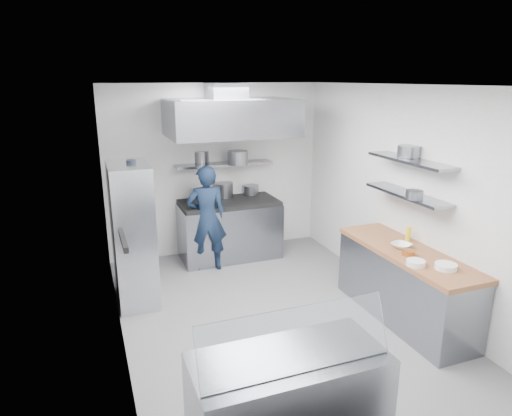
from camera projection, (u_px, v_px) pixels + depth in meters
name	position (u px, v px, depth m)	size (l,w,h in m)	color
floor	(273.00, 316.00, 5.71)	(5.00, 5.00, 0.00)	slate
ceiling	(276.00, 85.00, 4.94)	(5.00, 5.00, 0.00)	silver
wall_back	(216.00, 170.00, 7.57)	(3.60, 0.02, 2.80)	white
wall_front	(418.00, 305.00, 3.08)	(3.60, 0.02, 2.80)	white
wall_left	(114.00, 226.00, 4.71)	(5.00, 0.02, 2.80)	white
wall_right	(401.00, 195.00, 5.94)	(5.00, 0.02, 2.80)	white
gas_range	(230.00, 231.00, 7.51)	(1.60, 0.80, 0.90)	gray
cooktop	(229.00, 203.00, 7.38)	(1.57, 0.78, 0.06)	black
stock_pot_left	(198.00, 195.00, 7.31)	(0.26, 0.26, 0.20)	slate
stock_pot_mid	(224.00, 190.00, 7.59)	(0.31, 0.31, 0.24)	slate
stock_pot_right	(251.00, 190.00, 7.76)	(0.27, 0.27, 0.16)	slate
over_range_shelf	(224.00, 164.00, 7.43)	(1.60, 0.30, 0.04)	gray
shelf_pot_a	(201.00, 157.00, 7.48)	(0.26, 0.26, 0.18)	slate
shelf_pot_b	(238.00, 158.00, 7.25)	(0.32, 0.32, 0.22)	slate
extractor_hood	(231.00, 118.00, 6.84)	(1.90, 1.15, 0.55)	gray
hood_duct	(226.00, 91.00, 6.94)	(0.55, 0.55, 0.24)	slate
red_firebox	(139.00, 175.00, 7.09)	(0.22, 0.10, 0.26)	#A90E0D
chef	(207.00, 218.00, 6.92)	(0.60, 0.39, 1.64)	#111E34
wire_rack	(133.00, 234.00, 5.90)	(0.50, 0.90, 1.85)	silver
rack_bin_a	(134.00, 245.00, 5.87)	(0.17, 0.21, 0.19)	white
rack_bin_b	(128.00, 200.00, 6.10)	(0.14, 0.19, 0.17)	yellow
rack_jar	(131.00, 167.00, 5.70)	(0.12, 0.12, 0.18)	black
knife_strip	(123.00, 240.00, 3.87)	(0.04, 0.55, 0.05)	black
prep_counter_base	(404.00, 287.00, 5.56)	(0.62, 2.00, 0.84)	gray
prep_counter_top	(407.00, 252.00, 5.43)	(0.65, 2.04, 0.06)	#955437
plate_stack_a	(446.00, 266.00, 4.88)	(0.23, 0.23, 0.06)	white
plate_stack_b	(416.00, 263.00, 4.97)	(0.21, 0.21, 0.06)	white
copper_pan	(408.00, 253.00, 5.27)	(0.15, 0.15, 0.06)	#C27936
squeeze_bottle	(408.00, 234.00, 5.72)	(0.06, 0.06, 0.18)	yellow
mixing_bowl	(401.00, 246.00, 5.49)	(0.23, 0.23, 0.06)	white
wall_shelf_lower	(407.00, 194.00, 5.59)	(0.30, 1.30, 0.04)	gray
wall_shelf_upper	(410.00, 160.00, 5.47)	(0.30, 1.30, 0.04)	gray
shelf_pot_c	(414.00, 195.00, 5.28)	(0.20, 0.20, 0.10)	slate
shelf_pot_d	(409.00, 151.00, 5.56)	(0.28, 0.28, 0.14)	slate
display_case	(288.00, 404.00, 3.55)	(1.50, 0.70, 0.85)	gray
display_glass	(297.00, 339.00, 3.27)	(1.47, 0.02, 0.45)	silver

